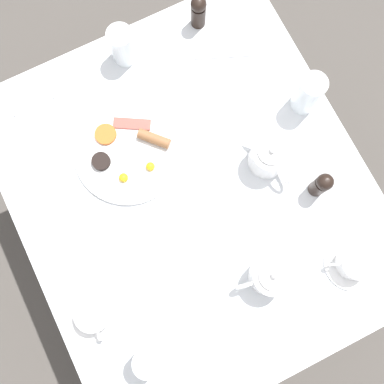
{
  "coord_description": "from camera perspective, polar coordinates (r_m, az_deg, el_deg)",
  "views": [
    {
      "loc": [
        0.21,
        -0.1,
        1.98
      ],
      "look_at": [
        0.0,
        0.0,
        0.77
      ],
      "focal_mm": 42.0,
      "sensor_mm": 36.0,
      "label": 1
    }
  ],
  "objects": [
    {
      "name": "fork_by_plate",
      "position": [
        1.39,
        4.24,
        16.91
      ],
      "size": [
        0.08,
        0.17,
        0.0
      ],
      "rotation": [
        0.0,
        0.0,
        2.75
      ],
      "color": "silver",
      "rests_on": "table"
    },
    {
      "name": "ground_plane",
      "position": [
        1.99,
        0.0,
        -4.21
      ],
      "size": [
        8.0,
        8.0,
        0.0
      ],
      "primitive_type": "plane",
      "color": "#4C4742"
    },
    {
      "name": "knife_by_plate",
      "position": [
        1.23,
        -0.79,
        -5.58
      ],
      "size": [
        0.2,
        0.02,
        0.0
      ],
      "rotation": [
        0.0,
        0.0,
        4.74
      ],
      "color": "silver",
      "rests_on": "table"
    },
    {
      "name": "teacup_with_saucer_left",
      "position": [
        1.27,
        19.9,
        -8.46
      ],
      "size": [
        0.15,
        0.15,
        0.07
      ],
      "color": "white",
      "rests_on": "table"
    },
    {
      "name": "water_glass_short",
      "position": [
        1.3,
        14.55,
        12.0
      ],
      "size": [
        0.07,
        0.07,
        0.14
      ],
      "color": "white",
      "rests_on": "table"
    },
    {
      "name": "teapot_near",
      "position": [
        1.19,
        9.86,
        -10.45
      ],
      "size": [
        0.1,
        0.19,
        0.12
      ],
      "rotation": [
        0.0,
        0.0,
        1.46
      ],
      "color": "white",
      "rests_on": "table"
    },
    {
      "name": "teapot_far",
      "position": [
        1.24,
        9.79,
        4.45
      ],
      "size": [
        0.19,
        0.1,
        0.12
      ],
      "rotation": [
        0.0,
        0.0,
        3.31
      ],
      "color": "white",
      "rests_on": "table"
    },
    {
      "name": "pepper_grinder",
      "position": [
        1.24,
        16.13,
        0.91
      ],
      "size": [
        0.05,
        0.05,
        0.12
      ],
      "color": "black",
      "rests_on": "table"
    },
    {
      "name": "salt_grinder",
      "position": [
        1.39,
        0.82,
        21.99
      ],
      "size": [
        0.05,
        0.05,
        0.12
      ],
      "color": "black",
      "rests_on": "table"
    },
    {
      "name": "teacup_with_saucer_right",
      "position": [
        1.22,
        -12.27,
        -14.88
      ],
      "size": [
        0.15,
        0.15,
        0.07
      ],
      "color": "white",
      "rests_on": "table"
    },
    {
      "name": "spoon_for_tea",
      "position": [
        1.39,
        -18.86,
        10.7
      ],
      "size": [
        0.02,
        0.16,
        0.0
      ],
      "rotation": [
        0.0,
        0.0,
        3.15
      ],
      "color": "silver",
      "rests_on": "table"
    },
    {
      "name": "table",
      "position": [
        1.32,
        0.0,
        -0.76
      ],
      "size": [
        1.09,
        0.95,
        0.75
      ],
      "color": "silver",
      "rests_on": "ground_plane"
    },
    {
      "name": "breakfast_plate",
      "position": [
        1.28,
        -8.0,
        5.12
      ],
      "size": [
        0.31,
        0.31,
        0.04
      ],
      "color": "white",
      "rests_on": "table"
    },
    {
      "name": "wine_glass_spare",
      "position": [
        1.34,
        -8.83,
        17.9
      ],
      "size": [
        0.07,
        0.07,
        0.12
      ],
      "color": "white",
      "rests_on": "table"
    },
    {
      "name": "water_glass_tall",
      "position": [
        1.18,
        -5.39,
        -20.4
      ],
      "size": [
        0.07,
        0.07,
        0.13
      ],
      "color": "white",
      "rests_on": "table"
    },
    {
      "name": "fork_spare",
      "position": [
        1.23,
        0.63,
        -15.58
      ],
      "size": [
        0.15,
        0.09,
        0.0
      ],
      "rotation": [
        0.0,
        0.0,
        2.05
      ],
      "color": "silver",
      "rests_on": "table"
    }
  ]
}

